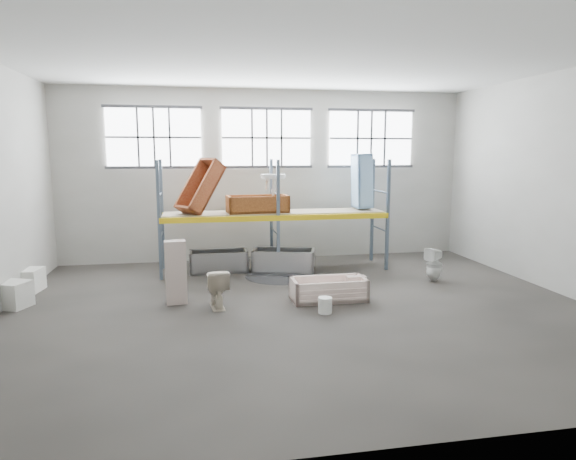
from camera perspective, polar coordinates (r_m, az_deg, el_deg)
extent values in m
cube|color=#48423D|center=(10.38, 1.52, -9.20)|extent=(12.00, 10.00, 0.10)
cube|color=silver|center=(10.05, 1.65, 19.65)|extent=(12.00, 10.00, 0.10)
cube|color=#9C9A91|center=(14.86, -2.49, 6.28)|extent=(12.00, 0.10, 5.00)
cube|color=beige|center=(5.09, 13.49, 1.02)|extent=(12.00, 0.10, 5.00)
cube|color=#A09D94|center=(12.62, 29.64, 4.67)|extent=(0.10, 10.00, 5.00)
cube|color=white|center=(14.64, -15.17, 10.25)|extent=(2.60, 0.04, 1.60)
cube|color=white|center=(14.74, -2.46, 10.54)|extent=(2.60, 0.04, 1.60)
cube|color=white|center=(15.52, 9.52, 10.35)|extent=(2.60, 0.04, 1.60)
cube|color=slate|center=(12.70, -14.61, 1.03)|extent=(0.08, 0.08, 3.00)
cube|color=slate|center=(13.89, -14.27, 1.69)|extent=(0.08, 0.08, 3.00)
cube|color=slate|center=(12.83, -1.13, 1.39)|extent=(0.08, 0.08, 3.00)
cube|color=slate|center=(14.01, -1.93, 2.02)|extent=(0.08, 0.08, 3.00)
cube|color=slate|center=(13.64, 11.41, 1.66)|extent=(0.08, 0.08, 3.00)
cube|color=slate|center=(14.75, 9.69, 2.25)|extent=(0.08, 0.08, 3.00)
cube|color=yellow|center=(12.83, -1.13, 1.39)|extent=(6.00, 0.10, 0.14)
cube|color=yellow|center=(14.01, -1.93, 2.02)|extent=(6.00, 0.10, 0.14)
cube|color=gray|center=(13.41, -1.55, 2.06)|extent=(5.90, 1.10, 0.03)
cylinder|color=black|center=(12.92, -0.97, -5.32)|extent=(1.80, 1.80, 0.00)
cube|color=beige|center=(11.12, 7.82, -6.28)|extent=(0.42, 0.20, 0.40)
imported|color=beige|center=(11.04, 1.80, -6.97)|extent=(0.48, 0.48, 0.14)
imported|color=beige|center=(10.41, -8.22, -6.62)|extent=(0.53, 0.84, 0.82)
cube|color=#C6AFA5|center=(10.75, -12.80, -4.77)|extent=(0.46, 0.33, 1.35)
imported|color=white|center=(12.88, 16.49, -3.82)|extent=(0.50, 0.50, 0.85)
imported|color=white|center=(13.12, -1.70, 4.17)|extent=(0.67, 0.53, 0.57)
cylinder|color=white|center=(10.03, 4.29, -8.63)|extent=(0.35, 0.35, 0.32)
cube|color=silver|center=(11.81, -29.16, -6.50)|extent=(0.79, 0.75, 0.54)
cube|color=white|center=(12.99, -27.85, -5.12)|extent=(0.70, 0.70, 0.52)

